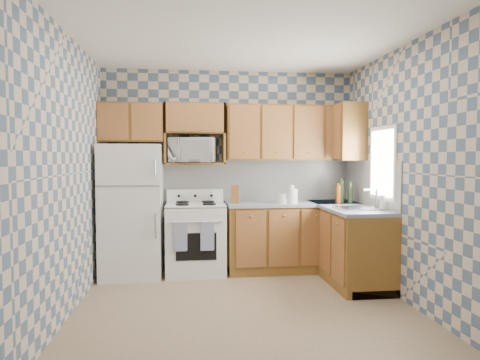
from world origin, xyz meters
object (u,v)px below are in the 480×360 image
at_px(refrigerator, 132,211).
at_px(microwave, 193,150).
at_px(stove_body, 196,239).
at_px(electric_kettle, 292,196).

bearing_deg(refrigerator, microwave, 9.13).
xyz_separation_m(stove_body, electric_kettle, (1.24, -0.16, 0.57)).
bearing_deg(electric_kettle, refrigerator, 176.36).
bearing_deg(stove_body, microwave, 105.06).
relative_size(microwave, electric_kettle, 3.07).
bearing_deg(refrigerator, stove_body, 1.78).
relative_size(stove_body, electric_kettle, 4.71).
distance_m(refrigerator, electric_kettle, 2.06).
height_order(stove_body, electric_kettle, electric_kettle).
xyz_separation_m(refrigerator, stove_body, (0.80, 0.03, -0.39)).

